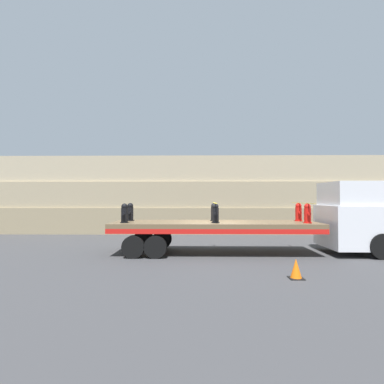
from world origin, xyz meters
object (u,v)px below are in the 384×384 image
fire_hydrant_black_near_0 (124,213)px  fire_hydrant_black_near_1 (215,213)px  fire_hydrant_black_far_0 (130,212)px  truck_cab (355,218)px  fire_hydrant_red_near_2 (307,214)px  traffic_cone (296,269)px  fire_hydrant_black_far_1 (214,212)px  fire_hydrant_red_far_2 (299,212)px  flatbed_trailer (203,228)px

fire_hydrant_black_near_0 → fire_hydrant_black_near_1: bearing=0.0°
fire_hydrant_black_far_0 → fire_hydrant_black_near_1: (3.84, -1.10, 0.00)m
truck_cab → fire_hydrant_red_near_2: (-2.26, -0.55, 0.24)m
truck_cab → traffic_cone: truck_cab is taller
fire_hydrant_black_near_1 → fire_hydrant_black_far_1: 1.10m
fire_hydrant_black_far_0 → fire_hydrant_red_far_2: size_ratio=1.00×
fire_hydrant_black_near_0 → fire_hydrant_black_far_1: bearing=16.0°
fire_hydrant_red_near_2 → flatbed_trailer: bearing=172.8°
fire_hydrant_black_near_0 → fire_hydrant_black_far_1: same height
fire_hydrant_black_near_1 → fire_hydrant_black_far_1: same height
fire_hydrant_black_near_0 → traffic_cone: 7.15m
flatbed_trailer → fire_hydrant_black_near_0: bearing=-170.5°
fire_hydrant_red_near_2 → fire_hydrant_black_near_1: bearing=180.0°
fire_hydrant_red_far_2 → fire_hydrant_black_near_0: bearing=-171.8°
flatbed_trailer → fire_hydrant_black_near_1: 1.00m
fire_hydrant_black_near_0 → fire_hydrant_black_near_1: same height
fire_hydrant_red_near_2 → fire_hydrant_black_near_0: bearing=180.0°
fire_hydrant_black_near_1 → fire_hydrant_red_far_2: bearing=16.0°
fire_hydrant_black_near_0 → fire_hydrant_black_far_0: bearing=90.0°
fire_hydrant_red_near_2 → fire_hydrant_red_far_2: (0.00, 1.10, 0.00)m
fire_hydrant_black_near_1 → fire_hydrant_black_far_0: bearing=164.0°
fire_hydrant_red_near_2 → traffic_cone: 4.16m
fire_hydrant_red_far_2 → fire_hydrant_black_far_1: bearing=180.0°
fire_hydrant_black_far_1 → fire_hydrant_red_near_2: size_ratio=1.00×
traffic_cone → fire_hydrant_black_near_1: bearing=121.9°
flatbed_trailer → traffic_cone: 4.97m
fire_hydrant_black_near_0 → truck_cab: bearing=3.2°
fire_hydrant_black_far_0 → fire_hydrant_red_near_2: bearing=-8.2°
fire_hydrant_black_far_0 → fire_hydrant_black_near_1: size_ratio=1.00×
fire_hydrant_black_near_0 → traffic_cone: size_ratio=1.37×
flatbed_trailer → fire_hydrant_red_near_2: 4.45m
fire_hydrant_black_near_0 → fire_hydrant_black_far_1: (3.84, 1.10, 0.00)m
fire_hydrant_red_near_2 → fire_hydrant_black_far_1: bearing=164.0°
fire_hydrant_black_near_0 → fire_hydrant_red_far_2: (7.69, 1.10, 0.00)m
truck_cab → fire_hydrant_black_far_0: size_ratio=3.79×
fire_hydrant_red_far_2 → traffic_cone: (-1.65, -4.63, -1.47)m
truck_cab → fire_hydrant_red_near_2: 2.34m
truck_cab → fire_hydrant_black_far_1: truck_cab is taller
truck_cab → fire_hydrant_red_far_2: bearing=166.3°
fire_hydrant_black_far_0 → flatbed_trailer: bearing=-9.5°
fire_hydrant_black_near_1 → truck_cab: bearing=5.2°
truck_cab → flatbed_trailer: bearing=180.0°
flatbed_trailer → fire_hydrant_black_near_0: fire_hydrant_black_near_0 is taller
truck_cab → fire_hydrant_black_far_0: (-9.95, 0.55, 0.24)m
truck_cab → traffic_cone: 5.78m
fire_hydrant_black_near_1 → fire_hydrant_red_near_2: same height
fire_hydrant_black_far_1 → traffic_cone: fire_hydrant_black_far_1 is taller
fire_hydrant_red_far_2 → traffic_cone: 5.13m
flatbed_trailer → traffic_cone: (2.73, -4.08, -0.82)m
flatbed_trailer → traffic_cone: size_ratio=14.87×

